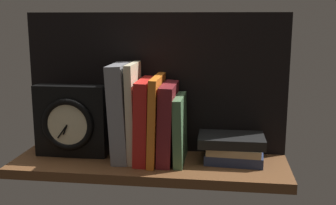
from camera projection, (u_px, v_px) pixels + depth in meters
ground_plane at (149, 166)px, 110.94cm from camera, size 72.71×22.26×2.50cm
back_panel at (155, 83)px, 117.01cm from camera, size 72.71×1.20×38.74cm
book_gray_chess at (122, 112)px, 110.58cm from camera, size 5.36×13.67×25.72cm
book_cream_twain at (134, 112)px, 110.12cm from camera, size 2.31×12.81×25.83cm
book_red_requiem at (145, 120)px, 110.15cm from camera, size 4.03×15.47×21.71cm
book_orange_pandolfini at (156, 119)px, 109.67cm from camera, size 2.68×16.82×22.58cm
book_maroon_dawkins at (168, 123)px, 109.47cm from camera, size 4.21×15.21×20.67cm
book_green_romantic at (180, 129)px, 109.35cm from camera, size 2.76×14.72×17.53cm
framed_clock at (70, 122)px, 113.11cm from camera, size 19.54×5.93×19.54cm
book_stack_side at (233, 148)px, 109.93cm from camera, size 17.34×11.64×7.03cm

